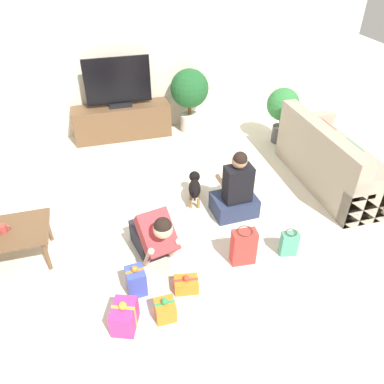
{
  "coord_description": "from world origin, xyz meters",
  "views": [
    {
      "loc": [
        -0.53,
        -3.39,
        2.96
      ],
      "look_at": [
        0.38,
        -0.07,
        0.45
      ],
      "focal_mm": 35.0,
      "sensor_mm": 36.0,
      "label": 1
    }
  ],
  "objects": [
    {
      "name": "gift_box_a",
      "position": [
        -0.41,
        -0.93,
        0.15
      ],
      "size": [
        0.19,
        0.2,
        0.34
      ],
      "rotation": [
        0.0,
        0.0,
        0.08
      ],
      "color": "#3D51BC",
      "rests_on": "ground_plane"
    },
    {
      "name": "gift_bag_b",
      "position": [
        1.25,
        -0.85,
        0.15
      ],
      "size": [
        0.2,
        0.14,
        0.32
      ],
      "rotation": [
        0.0,
        0.0,
        -0.18
      ],
      "color": "#4CA384",
      "rests_on": "ground_plane"
    },
    {
      "name": "gift_bag_a",
      "position": [
        0.73,
        -0.83,
        0.21
      ],
      "size": [
        0.26,
        0.17,
        0.43
      ],
      "rotation": [
        0.0,
        0.0,
        -0.08
      ],
      "color": "red",
      "rests_on": "ground_plane"
    },
    {
      "name": "tv_console",
      "position": [
        -0.13,
        2.36,
        0.28
      ],
      "size": [
        1.56,
        0.4,
        0.55
      ],
      "color": "brown",
      "rests_on": "ground_plane"
    },
    {
      "name": "gift_box_b",
      "position": [
        -0.2,
        -1.29,
        0.1
      ],
      "size": [
        0.18,
        0.18,
        0.25
      ],
      "rotation": [
        0.0,
        0.0,
        0.01
      ],
      "color": "orange",
      "rests_on": "ground_plane"
    },
    {
      "name": "mug",
      "position": [
        -1.61,
        -0.17,
        0.46
      ],
      "size": [
        0.12,
        0.08,
        0.09
      ],
      "color": "#B23D38",
      "rests_on": "coffee_table"
    },
    {
      "name": "wall_back",
      "position": [
        0.0,
        2.63,
        1.3
      ],
      "size": [
        8.4,
        0.06,
        2.6
      ],
      "color": "silver",
      "rests_on": "ground_plane"
    },
    {
      "name": "sofa_right",
      "position": [
        2.44,
        0.25,
        0.32
      ],
      "size": [
        0.83,
        1.84,
        0.87
      ],
      "rotation": [
        0.0,
        0.0,
        1.57
      ],
      "color": "tan",
      "rests_on": "ground_plane"
    },
    {
      "name": "gift_box_d",
      "position": [
        -0.57,
        -1.28,
        0.13
      ],
      "size": [
        0.29,
        0.32,
        0.31
      ],
      "rotation": [
        0.0,
        0.0,
        -0.36
      ],
      "color": "#CC3389",
      "rests_on": "ground_plane"
    },
    {
      "name": "gift_box_c",
      "position": [
        0.06,
        -1.03,
        0.07
      ],
      "size": [
        0.26,
        0.2,
        0.19
      ],
      "rotation": [
        0.0,
        0.0,
        -0.15
      ],
      "color": "orange",
      "rests_on": "ground_plane"
    },
    {
      "name": "tv",
      "position": [
        -0.13,
        2.36,
        0.9
      ],
      "size": [
        1.01,
        0.2,
        0.77
      ],
      "color": "black",
      "rests_on": "tv_console"
    },
    {
      "name": "dog",
      "position": [
        0.53,
        0.35,
        0.22
      ],
      "size": [
        0.25,
        0.53,
        0.33
      ],
      "rotation": [
        0.0,
        0.0,
        2.87
      ],
      "color": "black",
      "rests_on": "ground_plane"
    },
    {
      "name": "potted_plant_back_right",
      "position": [
        1.0,
        2.31,
        0.68
      ],
      "size": [
        0.63,
        0.63,
        1.06
      ],
      "color": "beige",
      "rests_on": "ground_plane"
    },
    {
      "name": "person_sitting",
      "position": [
        0.93,
        -0.05,
        0.31
      ],
      "size": [
        0.54,
        0.49,
        0.89
      ],
      "rotation": [
        0.0,
        0.0,
        3.19
      ],
      "color": "#283351",
      "rests_on": "ground_plane"
    },
    {
      "name": "ground_plane",
      "position": [
        0.0,
        0.0,
        0.0
      ],
      "size": [
        16.0,
        16.0,
        0.0
      ],
      "primitive_type": "plane",
      "color": "beige"
    },
    {
      "name": "person_kneeling",
      "position": [
        -0.15,
        -0.53,
        0.32
      ],
      "size": [
        0.46,
        0.77,
        0.74
      ],
      "rotation": [
        0.0,
        0.0,
        0.21
      ],
      "color": "#23232D",
      "rests_on": "ground_plane"
    },
    {
      "name": "coffee_table",
      "position": [
        -1.63,
        -0.17,
        0.36
      ],
      "size": [
        0.89,
        0.57,
        0.41
      ],
      "color": "brown",
      "rests_on": "ground_plane"
    },
    {
      "name": "potted_plant_corner_right",
      "position": [
        2.29,
        1.52,
        0.6
      ],
      "size": [
        0.51,
        0.51,
        0.9
      ],
      "color": "#4C4C51",
      "rests_on": "ground_plane"
    }
  ]
}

